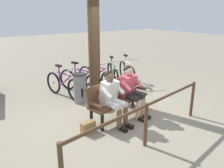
# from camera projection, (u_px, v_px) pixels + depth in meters

# --- Properties ---
(ground_plane) EXTENTS (40.00, 40.00, 0.00)m
(ground_plane) POSITION_uv_depth(u_px,v_px,m) (118.00, 114.00, 5.55)
(ground_plane) COLOR gray
(bench) EXTENTS (1.66, 0.79, 0.87)m
(bench) POSITION_uv_depth(u_px,v_px,m) (117.00, 96.00, 5.29)
(bench) COLOR #51331E
(bench) RESTS_ON ground
(person_reading) EXTENTS (0.54, 0.82, 1.20)m
(person_reading) POSITION_uv_depth(u_px,v_px,m) (131.00, 88.00, 5.35)
(person_reading) COLOR #D84C59
(person_reading) RESTS_ON ground
(person_companion) EXTENTS (0.54, 0.82, 1.20)m
(person_companion) POSITION_uv_depth(u_px,v_px,m) (112.00, 95.00, 4.91)
(person_companion) COLOR white
(person_companion) RESTS_ON ground
(handbag) EXTENTS (0.32, 0.18, 0.24)m
(handbag) POSITION_uv_depth(u_px,v_px,m) (88.00, 127.00, 4.69)
(handbag) COLOR olive
(handbag) RESTS_ON ground
(tree_trunk) EXTENTS (0.32, 0.32, 3.63)m
(tree_trunk) POSITION_uv_depth(u_px,v_px,m) (94.00, 34.00, 6.18)
(tree_trunk) COLOR #4C3823
(tree_trunk) RESTS_ON ground
(litter_bin) EXTENTS (0.36, 0.36, 0.82)m
(litter_bin) POSITION_uv_depth(u_px,v_px,m) (80.00, 88.00, 6.16)
(litter_bin) COLOR slate
(litter_bin) RESTS_ON ground
(bicycle_green) EXTENTS (0.68, 1.60, 0.94)m
(bicycle_green) POSITION_uv_depth(u_px,v_px,m) (127.00, 72.00, 8.02)
(bicycle_green) COLOR black
(bicycle_green) RESTS_ON ground
(bicycle_silver) EXTENTS (0.74, 1.57, 0.94)m
(bicycle_silver) POSITION_uv_depth(u_px,v_px,m) (113.00, 74.00, 7.71)
(bicycle_silver) COLOR black
(bicycle_silver) RESTS_ON ground
(bicycle_red) EXTENTS (0.59, 1.64, 0.94)m
(bicycle_red) POSITION_uv_depth(u_px,v_px,m) (97.00, 77.00, 7.33)
(bicycle_red) COLOR black
(bicycle_red) RESTS_ON ground
(bicycle_blue) EXTENTS (0.73, 1.57, 0.94)m
(bicycle_blue) POSITION_uv_depth(u_px,v_px,m) (80.00, 81.00, 6.95)
(bicycle_blue) COLOR black
(bicycle_blue) RESTS_ON ground
(bicycle_orange) EXTENTS (0.55, 1.65, 0.94)m
(bicycle_orange) POSITION_uv_depth(u_px,v_px,m) (64.00, 85.00, 6.55)
(bicycle_orange) COLOR black
(bicycle_orange) RESTS_ON ground
(railing_fence) EXTENTS (3.59, 0.69, 0.85)m
(railing_fence) POSITION_uv_depth(u_px,v_px,m) (146.00, 116.00, 4.09)
(railing_fence) COLOR #51331E
(railing_fence) RESTS_ON ground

